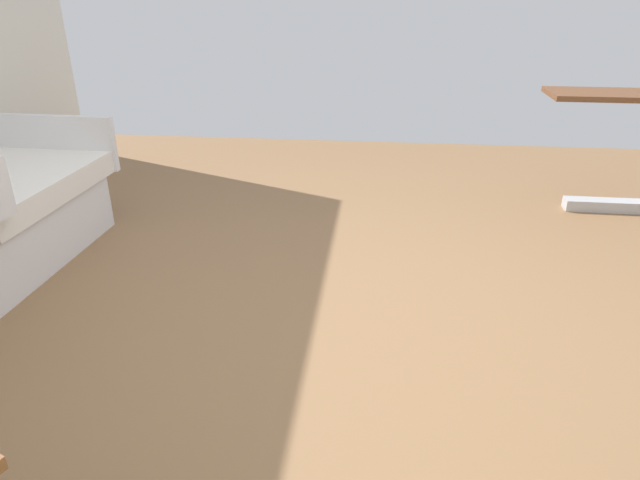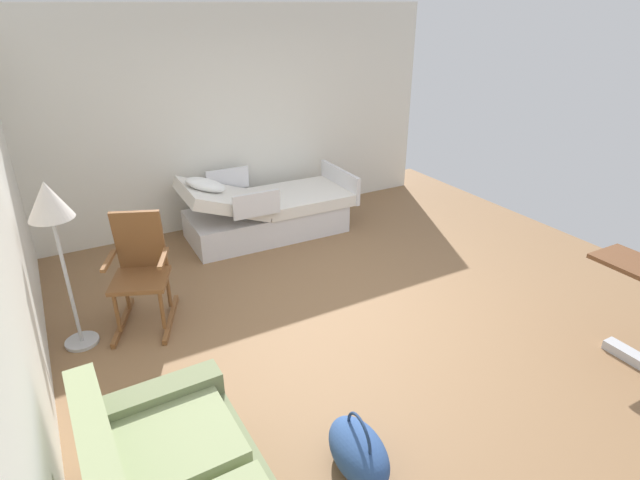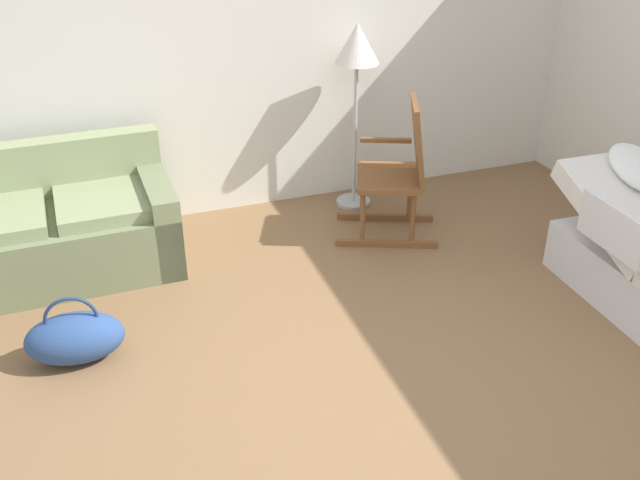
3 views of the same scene
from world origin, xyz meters
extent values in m
plane|color=olive|center=(0.00, 0.00, 0.00)|extent=(6.73, 6.73, 0.00)
cube|color=silver|center=(2.74, 0.00, 1.35)|extent=(0.10, 5.42, 2.70)
cube|color=silver|center=(2.04, 0.00, 0.17)|extent=(0.92, 1.95, 0.35)
cube|color=white|center=(2.03, -0.47, 0.42)|extent=(0.94, 1.18, 0.14)
cube|color=white|center=(2.05, 0.55, 0.58)|extent=(0.93, 0.96, 0.45)
ellipsoid|color=white|center=(2.06, 0.73, 0.78)|extent=(0.35, 0.51, 0.29)
cube|color=silver|center=(1.54, 0.32, 0.63)|extent=(0.05, 0.56, 0.28)
cube|color=silver|center=(2.55, 0.30, 0.63)|extent=(0.05, 0.56, 0.28)
cube|color=silver|center=(2.01, -1.07, 0.53)|extent=(0.95, 0.07, 0.36)
cylinder|color=black|center=(1.70, 0.81, 0.05)|extent=(0.10, 0.10, 0.10)
cylinder|color=black|center=(2.42, 0.79, 0.05)|extent=(0.10, 0.10, 0.10)
cylinder|color=black|center=(1.66, -0.79, 0.05)|extent=(0.10, 0.10, 0.10)
cylinder|color=black|center=(2.38, -0.80, 0.05)|extent=(0.10, 0.10, 0.10)
cube|color=gray|center=(-1.25, 1.99, 0.49)|extent=(0.68, 0.66, 0.10)
cube|color=#737D57|center=(-0.90, 2.04, 0.30)|extent=(0.20, 0.85, 0.60)
cube|color=brown|center=(0.84, 1.98, 0.03)|extent=(0.72, 0.33, 0.05)
cube|color=brown|center=(0.68, 1.58, 0.03)|extent=(0.72, 0.33, 0.05)
cylinder|color=brown|center=(0.51, 1.67, 0.25)|extent=(0.04, 0.04, 0.40)
cylinder|color=brown|center=(0.66, 2.03, 0.25)|extent=(0.04, 0.04, 0.40)
cylinder|color=brown|center=(0.85, 1.53, 0.25)|extent=(0.04, 0.04, 0.40)
cylinder|color=brown|center=(1.00, 1.89, 0.25)|extent=(0.04, 0.04, 0.40)
cube|color=brown|center=(0.76, 1.78, 0.45)|extent=(0.61, 0.62, 0.04)
cube|color=brown|center=(0.94, 1.71, 0.75)|extent=(0.28, 0.44, 0.60)
cube|color=brown|center=(0.65, 1.58, 0.67)|extent=(0.37, 0.19, 0.03)
cube|color=brown|center=(0.83, 2.00, 0.67)|extent=(0.37, 0.19, 0.03)
cylinder|color=#B2B5BA|center=(0.72, 2.35, 0.01)|extent=(0.28, 0.28, 0.03)
cylinder|color=#B2B5BA|center=(0.72, 2.35, 0.60)|extent=(0.03, 0.03, 1.15)
cone|color=silver|center=(0.72, 2.35, 1.33)|extent=(0.34, 0.34, 0.30)
cylinder|color=black|center=(-1.59, -1.60, 0.03)|extent=(0.07, 0.07, 0.06)
ellipsoid|color=#2D4C84|center=(-1.57, 0.97, 0.15)|extent=(0.59, 0.37, 0.30)
torus|color=navy|center=(-1.57, 0.97, 0.28)|extent=(0.30, 0.05, 0.30)
camera|label=1|loc=(-0.20, 2.31, 1.47)|focal=30.83mm
camera|label=2|loc=(-3.46, 2.31, 2.70)|focal=28.49mm
camera|label=3|loc=(-1.36, -2.63, 2.64)|focal=40.27mm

